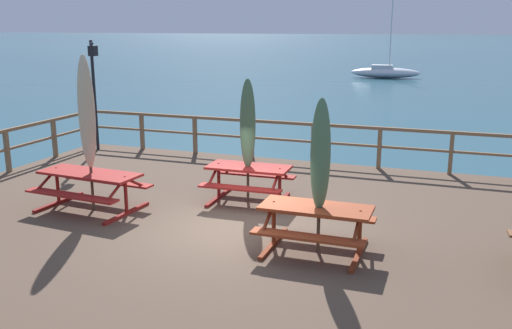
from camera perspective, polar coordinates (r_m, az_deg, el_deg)
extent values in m
plane|color=#2D5B6B|center=(10.71, -1.52, -10.76)|extent=(600.00, 600.00, 0.00)
cube|color=brown|center=(10.53, -1.54, -8.61)|extent=(14.32, 10.94, 0.87)
cube|color=brown|center=(15.03, 5.87, 4.07)|extent=(14.02, 0.09, 0.08)
cube|color=brown|center=(15.12, 5.83, 2.30)|extent=(14.02, 0.07, 0.06)
cube|color=brown|center=(18.11, -16.25, 3.58)|extent=(0.10, 0.10, 1.05)
cube|color=brown|center=(17.15, -11.49, 3.30)|extent=(0.10, 0.10, 1.05)
cube|color=brown|center=(16.31, -6.21, 2.96)|extent=(0.10, 0.10, 1.05)
cube|color=brown|center=(15.63, -0.42, 2.57)|extent=(0.10, 0.10, 1.05)
cube|color=brown|center=(15.13, 5.82, 2.11)|extent=(0.10, 0.10, 1.05)
cube|color=brown|center=(14.81, 12.41, 1.60)|extent=(0.10, 0.10, 1.05)
cube|color=brown|center=(14.70, 19.19, 1.05)|extent=(0.10, 0.10, 1.05)
cube|color=brown|center=(15.45, -23.94, 1.22)|extent=(0.10, 0.10, 1.05)
cube|color=brown|center=(16.74, -19.79, 2.50)|extent=(0.10, 0.10, 1.05)
cube|color=brown|center=(18.11, -16.25, 3.58)|extent=(0.10, 0.10, 1.05)
cube|color=#993819|center=(9.15, 6.12, -4.39)|extent=(1.80, 0.77, 0.05)
cube|color=#993819|center=(8.74, 5.19, -7.36)|extent=(1.80, 0.29, 0.04)
cube|color=#993819|center=(9.76, 6.85, -5.09)|extent=(1.80, 0.29, 0.04)
cube|color=maroon|center=(9.57, 1.80, -8.00)|extent=(0.09, 1.40, 0.06)
cylinder|color=maroon|center=(9.45, 1.81, -6.09)|extent=(0.07, 0.07, 0.74)
cylinder|color=maroon|center=(9.12, 1.28, -5.36)|extent=(0.06, 0.63, 0.37)
cylinder|color=maroon|center=(9.63, 2.33, -4.32)|extent=(0.06, 0.63, 0.37)
cube|color=maroon|center=(9.27, 10.37, -8.99)|extent=(0.09, 1.40, 0.06)
cylinder|color=maroon|center=(9.14, 10.46, -7.02)|extent=(0.07, 0.07, 0.74)
cylinder|color=maroon|center=(8.81, 10.22, -6.31)|extent=(0.06, 0.63, 0.37)
cylinder|color=maroon|center=(9.33, 10.80, -5.17)|extent=(0.06, 0.63, 0.37)
cube|color=maroon|center=(11.67, -0.75, -0.28)|extent=(1.73, 0.81, 0.05)
cube|color=maroon|center=(11.24, -1.68, -2.43)|extent=(1.72, 0.33, 0.04)
cube|color=maroon|center=(12.26, 0.10, -1.03)|extent=(1.72, 0.33, 0.04)
cube|color=maroon|center=(12.09, -3.78, -3.30)|extent=(0.12, 1.40, 0.06)
cylinder|color=maroon|center=(11.99, -3.80, -1.74)|extent=(0.07, 0.07, 0.74)
cylinder|color=maroon|center=(11.69, -4.33, -1.06)|extent=(0.07, 0.63, 0.37)
cylinder|color=maroon|center=(12.19, -3.33, -0.41)|extent=(0.07, 0.63, 0.37)
cube|color=maroon|center=(11.67, 2.40, -3.91)|extent=(0.12, 1.40, 0.06)
cylinder|color=maroon|center=(11.57, 2.42, -2.31)|extent=(0.07, 0.07, 0.74)
cylinder|color=maroon|center=(11.25, 2.04, -1.61)|extent=(0.07, 0.63, 0.37)
cylinder|color=maroon|center=(11.77, 2.80, -0.92)|extent=(0.07, 0.63, 0.37)
cube|color=maroon|center=(11.65, -16.55, -0.89)|extent=(2.13, 0.91, 0.05)
cube|color=maroon|center=(11.33, -18.27, -3.01)|extent=(2.09, 0.43, 0.04)
cube|color=maroon|center=(12.14, -14.75, -1.64)|extent=(2.09, 0.43, 0.04)
cube|color=maroon|center=(12.41, -19.36, -3.63)|extent=(0.18, 1.40, 0.06)
cylinder|color=maroon|center=(12.31, -19.48, -2.12)|extent=(0.07, 0.07, 0.74)
cylinder|color=maroon|center=(12.06, -20.47, -1.44)|extent=(0.10, 0.63, 0.37)
cylinder|color=maroon|center=(12.45, -18.69, -0.83)|extent=(0.10, 0.63, 0.37)
cube|color=maroon|center=(11.33, -12.97, -4.83)|extent=(0.18, 1.40, 0.06)
cylinder|color=maroon|center=(11.23, -13.07, -3.19)|extent=(0.07, 0.07, 0.74)
cylinder|color=maroon|center=(10.95, -14.01, -2.47)|extent=(0.10, 0.63, 0.37)
cylinder|color=maroon|center=(11.38, -12.28, -1.76)|extent=(0.10, 0.63, 0.37)
cylinder|color=#4C3828|center=(8.99, 6.49, -1.68)|extent=(0.06, 0.06, 2.40)
ellipsoid|color=#4C704C|center=(8.89, 6.56, 0.96)|extent=(0.32, 0.32, 1.82)
cylinder|color=#2D432D|center=(8.92, 6.54, 0.10)|extent=(0.21, 0.21, 0.05)
cone|color=#4C3828|center=(8.74, 6.71, 6.36)|extent=(0.10, 0.10, 0.14)
cylinder|color=#4C3828|center=(11.55, -0.84, 2.02)|extent=(0.06, 0.06, 2.44)
ellipsoid|color=#4C704C|center=(11.47, -0.84, 4.13)|extent=(0.32, 0.32, 1.85)
cylinder|color=#2D432D|center=(11.49, -0.84, 3.45)|extent=(0.21, 0.21, 0.05)
cone|color=#4C3828|center=(11.35, -0.86, 8.40)|extent=(0.10, 0.10, 0.14)
cylinder|color=#4C3828|center=(11.45, -16.63, 2.54)|extent=(0.06, 0.06, 2.92)
ellipsoid|color=#CCB793|center=(11.37, -16.81, 5.09)|extent=(0.32, 0.32, 2.22)
cylinder|color=#7A6E58|center=(11.39, -16.75, 4.27)|extent=(0.21, 0.21, 0.05)
cone|color=#4C3828|center=(11.27, -17.17, 10.18)|extent=(0.10, 0.10, 0.14)
cylinder|color=black|center=(17.20, -16.07, 6.69)|extent=(0.09, 0.09, 3.20)
cylinder|color=black|center=(16.82, -16.35, 11.73)|extent=(0.40, 0.46, 0.06)
cube|color=black|center=(16.55, -16.22, 11.02)|extent=(0.20, 0.20, 0.28)
sphere|color=#F4E08C|center=(16.55, -16.22, 11.02)|extent=(0.14, 0.14, 0.14)
ellipsoid|color=silver|center=(51.21, 12.99, 9.06)|extent=(6.13, 2.21, 0.90)
cube|color=silver|center=(51.18, 12.68, 9.63)|extent=(1.89, 1.25, 0.36)
cylinder|color=silver|center=(51.04, 13.57, 13.26)|extent=(0.10, 0.10, 7.00)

